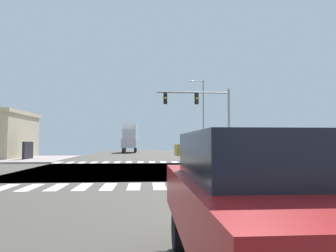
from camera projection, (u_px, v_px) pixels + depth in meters
ground at (135, 170)px, 19.37m from camera, size 90.00×90.00×0.05m
sidewalk_corner_ne at (262, 158)px, 32.27m from camera, size 12.00×12.00×0.14m
sidewalk_corner_nw at (8, 159)px, 30.39m from camera, size 12.00×12.00×0.14m
crosswalk_near at (121, 186)px, 12.09m from camera, size 13.50×2.00×0.01m
crosswalk_far at (135, 162)px, 26.63m from camera, size 13.50×2.00×0.01m
traffic_signal_mast at (201, 107)px, 27.56m from camera, size 6.68×0.55×6.62m
street_lamp at (202, 111)px, 36.95m from camera, size 1.78×0.32×9.28m
box_truck_farside_1 at (130, 137)px, 51.95m from camera, size 2.40×7.20×4.85m
sedan_trailing_2 at (257, 197)px, 3.55m from camera, size 1.80×4.30×1.88m
pickup_middle_1 at (211, 148)px, 23.34m from camera, size 5.10×2.00×2.35m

